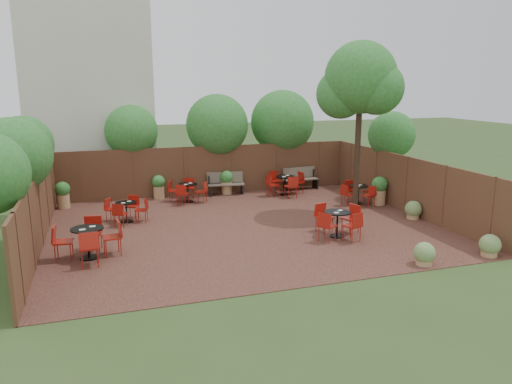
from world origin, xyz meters
name	(u,v)px	position (x,y,z in m)	size (l,w,h in m)	color
ground	(244,227)	(0.00, 0.00, 0.00)	(80.00, 80.00, 0.00)	#354F23
courtyard_paving	(244,226)	(0.00, 0.00, 0.01)	(12.00, 10.00, 0.02)	#381916
fence_back	(210,170)	(0.00, 5.00, 1.00)	(12.00, 0.08, 2.00)	#4C2D1C
fence_left	(39,212)	(-6.00, 0.00, 1.00)	(0.08, 10.00, 2.00)	#4C2D1C
fence_right	(406,185)	(6.00, 0.00, 1.00)	(0.08, 10.00, 2.00)	#4C2D1C
neighbour_building	(90,95)	(-4.50, 8.00, 4.00)	(5.00, 4.00, 8.00)	beige
overhang_foliage	(199,132)	(-0.63, 3.81, 2.70)	(15.15, 10.63, 2.78)	#256B22
courtyard_tree	(360,84)	(4.16, 0.31, 4.49)	(2.62, 2.52, 5.88)	black
park_bench_left	(226,183)	(0.58, 4.63, 0.49)	(1.53, 0.67, 0.92)	brown
park_bench_right	(300,178)	(3.90, 4.63, 0.50)	(1.55, 0.61, 0.94)	brown
bistro_tables	(236,206)	(0.01, 0.99, 0.46)	(11.27, 7.31, 0.95)	black
planters	(221,188)	(0.11, 3.49, 0.56)	(11.86, 4.10, 1.07)	#AB8255
low_shrubs	(440,233)	(4.87, -3.31, 0.31)	(2.90, 4.31, 0.62)	#AB8255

